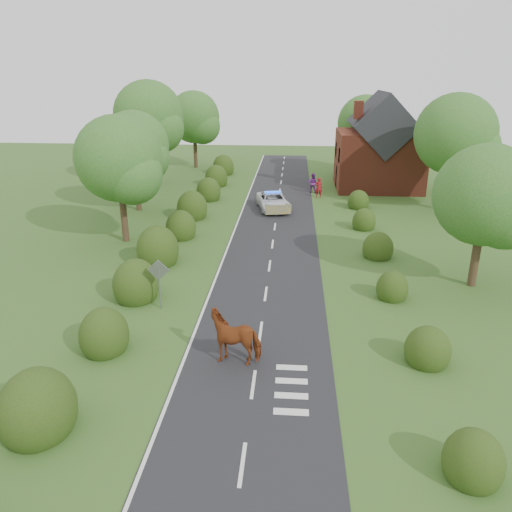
# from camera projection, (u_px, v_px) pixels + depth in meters

# --- Properties ---
(ground) EXTENTS (120.00, 120.00, 0.00)m
(ground) POSITION_uv_depth(u_px,v_px,m) (261.00, 332.00, 22.09)
(ground) COLOR #3A6122
(road) EXTENTS (6.00, 70.00, 0.02)m
(road) POSITION_uv_depth(u_px,v_px,m) (274.00, 231.00, 36.11)
(road) COLOR black
(road) RESTS_ON ground
(road_markings) EXTENTS (4.96, 70.00, 0.01)m
(road_markings) POSITION_uv_depth(u_px,v_px,m) (250.00, 239.00, 34.28)
(road_markings) COLOR white
(road_markings) RESTS_ON road
(hedgerow_left) EXTENTS (2.75, 50.41, 3.00)m
(hedgerow_left) POSITION_uv_depth(u_px,v_px,m) (175.00, 233.00, 33.23)
(hedgerow_left) COLOR #233814
(hedgerow_left) RESTS_ON ground
(hedgerow_right) EXTENTS (2.10, 45.78, 2.10)m
(hedgerow_right) POSITION_uv_depth(u_px,v_px,m) (375.00, 243.00, 31.92)
(hedgerow_right) COLOR #233814
(hedgerow_right) RESTS_ON ground
(tree_left_a) EXTENTS (5.74, 5.60, 8.38)m
(tree_left_a) POSITION_uv_depth(u_px,v_px,m) (122.00, 163.00, 32.02)
(tree_left_a) COLOR #332316
(tree_left_a) RESTS_ON ground
(tree_left_b) EXTENTS (5.74, 5.60, 8.07)m
(tree_left_b) POSITION_uv_depth(u_px,v_px,m) (137.00, 149.00, 39.71)
(tree_left_b) COLOR #332316
(tree_left_b) RESTS_ON ground
(tree_left_c) EXTENTS (6.97, 6.80, 10.22)m
(tree_left_c) POSITION_uv_depth(u_px,v_px,m) (151.00, 119.00, 48.62)
(tree_left_c) COLOR #332316
(tree_left_c) RESTS_ON ground
(tree_left_d) EXTENTS (6.15, 6.00, 8.89)m
(tree_left_d) POSITION_uv_depth(u_px,v_px,m) (196.00, 119.00, 58.13)
(tree_left_d) COLOR #332316
(tree_left_d) RESTS_ON ground
(tree_right_a) EXTENTS (5.33, 5.20, 7.56)m
(tree_right_a) POSITION_uv_depth(u_px,v_px,m) (491.00, 200.00, 25.14)
(tree_right_a) COLOR #332316
(tree_right_a) RESTS_ON ground
(tree_right_b) EXTENTS (6.56, 6.40, 9.40)m
(tree_right_b) POSITION_uv_depth(u_px,v_px,m) (459.00, 138.00, 39.45)
(tree_right_b) COLOR #332316
(tree_right_b) RESTS_ON ground
(tree_right_c) EXTENTS (6.15, 6.00, 8.58)m
(tree_right_c) POSITION_uv_depth(u_px,v_px,m) (367.00, 125.00, 54.99)
(tree_right_c) COLOR #332316
(tree_right_c) RESTS_ON ground
(road_sign) EXTENTS (1.06, 0.08, 2.53)m
(road_sign) POSITION_uv_depth(u_px,v_px,m) (159.00, 277.00, 23.74)
(road_sign) COLOR gray
(road_sign) RESTS_ON ground
(house) EXTENTS (8.00, 7.40, 9.17)m
(house) POSITION_uv_depth(u_px,v_px,m) (379.00, 150.00, 48.17)
(house) COLOR maroon
(house) RESTS_ON ground
(cow) EXTENTS (2.52, 1.40, 1.76)m
(cow) POSITION_uv_depth(u_px,v_px,m) (236.00, 339.00, 19.76)
(cow) COLOR #642E0D
(cow) RESTS_ON ground
(police_van) EXTENTS (3.32, 5.39, 1.53)m
(police_van) POSITION_uv_depth(u_px,v_px,m) (273.00, 201.00, 41.61)
(police_van) COLOR silver
(police_van) RESTS_ON ground
(pedestrian_red) EXTENTS (0.67, 0.44, 1.82)m
(pedestrian_red) POSITION_uv_depth(u_px,v_px,m) (319.00, 188.00, 45.46)
(pedestrian_red) COLOR maroon
(pedestrian_red) RESTS_ON ground
(pedestrian_purple) EXTENTS (1.04, 0.89, 1.85)m
(pedestrian_purple) POSITION_uv_depth(u_px,v_px,m) (313.00, 183.00, 47.35)
(pedestrian_purple) COLOR #6A227F
(pedestrian_purple) RESTS_ON ground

